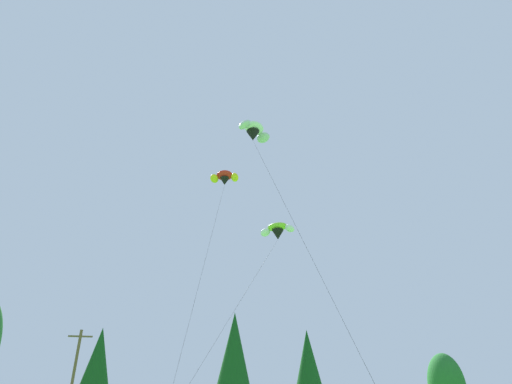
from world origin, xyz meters
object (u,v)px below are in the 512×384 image
Objects in this scene: parafoil_kite_high_red_yellow at (225,178)px; parafoil_kite_far_lime_white at (277,231)px; utility_pole at (72,383)px; parafoil_kite_mid_white at (254,131)px.

parafoil_kite_far_lime_white is at bearing 2.08° from parafoil_kite_high_red_yellow.
utility_pole is 27.81m from parafoil_kite_mid_white.
parafoil_kite_mid_white is (1.98, -6.79, 1.13)m from parafoil_kite_high_red_yellow.
parafoil_kite_high_red_yellow reaches higher than parafoil_kite_far_lime_white.
utility_pole is at bearing 137.93° from parafoil_kite_mid_white.
parafoil_kite_far_lime_white is (17.89, -6.12, 13.29)m from utility_pole.
parafoil_kite_high_red_yellow is at bearing -177.92° from parafoil_kite_far_lime_white.
parafoil_kite_high_red_yellow is at bearing 106.28° from parafoil_kite_mid_white.
parafoil_kite_mid_white reaches higher than utility_pole.
parafoil_kite_high_red_yellow reaches higher than utility_pole.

